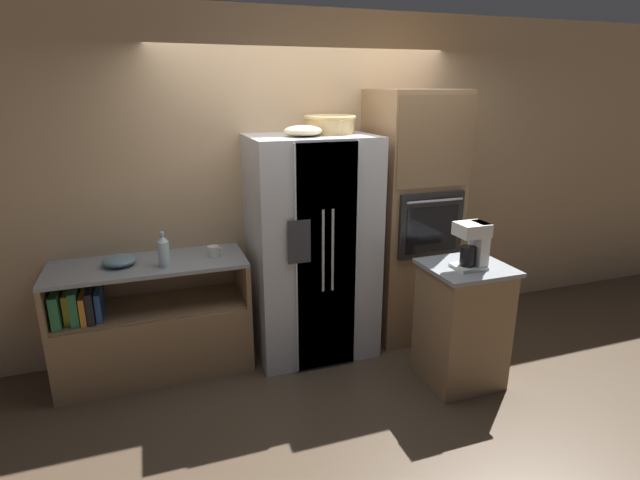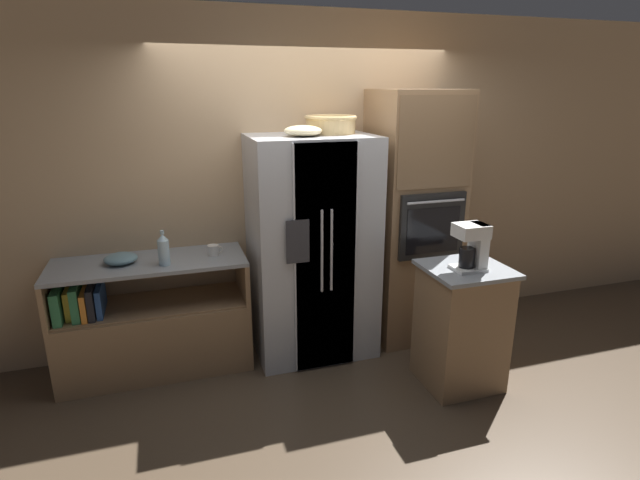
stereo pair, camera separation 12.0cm
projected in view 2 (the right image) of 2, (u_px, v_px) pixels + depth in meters
ground_plane at (323, 349)px, 4.35m from camera, size 20.00×20.00×0.00m
wall_back at (308, 181)px, 4.35m from camera, size 12.00×0.06×2.80m
counter_left at (153, 329)px, 3.97m from camera, size 1.45×0.58×0.92m
refrigerator at (312, 248)px, 4.12m from camera, size 0.98×0.75×1.83m
wall_oven at (412, 218)px, 4.36m from camera, size 0.70×0.71×2.17m
island_counter at (461, 326)px, 3.74m from camera, size 0.59×0.55×0.94m
wicker_basket at (331, 124)px, 3.97m from camera, size 0.42×0.42×0.14m
fruit_bowl at (303, 131)px, 3.75m from camera, size 0.29×0.29×0.08m
bottle_tall at (164, 249)px, 3.69m from camera, size 0.08×0.08×0.27m
mug at (214, 250)px, 3.93m from camera, size 0.12×0.09×0.08m
mixing_bowl at (121, 258)px, 3.75m from camera, size 0.24×0.24×0.08m
coffee_maker at (473, 245)px, 3.50m from camera, size 0.22×0.18×0.34m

